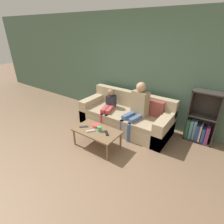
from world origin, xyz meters
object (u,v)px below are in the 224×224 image
object	(u,v)px
person_adult	(138,105)
person_child	(109,106)
tv_remote_0	(84,126)
snack_bowl	(96,125)
cup_near	(99,129)
tv_remote_1	(106,133)
tv_remote_2	(91,131)
couch	(126,117)
coffee_table	(97,132)
bookshelf	(201,123)

from	to	relation	value
person_adult	person_child	xyz separation A→B (m)	(-0.74, -0.07, -0.18)
tv_remote_0	snack_bowl	size ratio (longest dim) A/B	0.98
cup_near	snack_bowl	distance (m)	0.20
person_adult	snack_bowl	bearing A→B (deg)	-110.78
person_adult	tv_remote_1	world-z (taller)	person_adult
tv_remote_0	tv_remote_2	size ratio (longest dim) A/B	0.96
couch	person_adult	world-z (taller)	person_adult
tv_remote_1	tv_remote_2	bearing A→B (deg)	152.37
tv_remote_1	snack_bowl	xyz separation A→B (m)	(-0.34, 0.09, 0.01)
person_child	tv_remote_1	xyz separation A→B (m)	(0.57, -0.86, -0.12)
snack_bowl	person_adult	bearing A→B (deg)	58.50
snack_bowl	person_child	bearing A→B (deg)	106.49
coffee_table	tv_remote_1	distance (m)	0.24
person_child	cup_near	world-z (taller)	person_child
coffee_table	person_adult	bearing A→B (deg)	66.80
person_adult	snack_bowl	distance (m)	1.02
person_child	tv_remote_0	distance (m)	0.94
bookshelf	snack_bowl	size ratio (longest dim) A/B	7.04
bookshelf	tv_remote_0	xyz separation A→B (m)	(-1.94, -1.51, -0.02)
person_adult	person_child	world-z (taller)	person_adult
couch	tv_remote_2	world-z (taller)	couch
cup_near	person_child	bearing A→B (deg)	114.73
couch	cup_near	xyz separation A→B (m)	(-0.01, -1.00, 0.16)
bookshelf	tv_remote_2	world-z (taller)	bookshelf
couch	snack_bowl	world-z (taller)	couch
coffee_table	person_child	bearing A→B (deg)	111.06
bookshelf	person_adult	bearing A→B (deg)	-157.15
bookshelf	person_adult	xyz separation A→B (m)	(-1.23, -0.52, 0.28)
couch	snack_bowl	xyz separation A→B (m)	(-0.18, -0.91, 0.13)
person_adult	tv_remote_1	size ratio (longest dim) A/B	7.49
tv_remote_2	bookshelf	bearing A→B (deg)	82.25
tv_remote_0	person_adult	bearing A→B (deg)	100.53
person_adult	tv_remote_2	distance (m)	1.18
tv_remote_2	snack_bowl	size ratio (longest dim) A/B	1.02
bookshelf	tv_remote_2	xyz separation A→B (m)	(-1.70, -1.56, -0.02)
couch	person_child	xyz separation A→B (m)	(-0.40, -0.14, 0.24)
bookshelf	tv_remote_0	distance (m)	2.46
couch	coffee_table	distance (m)	1.02
coffee_table	person_adult	distance (m)	1.08
cup_near	tv_remote_2	distance (m)	0.18
coffee_table	tv_remote_0	size ratio (longest dim) A/B	5.98
cup_near	tv_remote_1	distance (m)	0.17
tv_remote_0	snack_bowl	world-z (taller)	snack_bowl
couch	coffee_table	bearing A→B (deg)	-93.75
person_child	snack_bowl	distance (m)	0.81
snack_bowl	couch	bearing A→B (deg)	79.10
person_adult	tv_remote_1	bearing A→B (deg)	-89.80
bookshelf	person_adult	distance (m)	1.36
cup_near	tv_remote_2	world-z (taller)	cup_near
tv_remote_0	tv_remote_1	xyz separation A→B (m)	(0.53, 0.07, 0.00)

